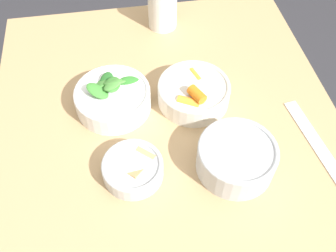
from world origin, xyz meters
The scene contains 7 objects.
dining_table centered at (0.00, 0.00, 0.61)m, with size 1.00×0.77×0.74m.
bowl_carrots centered at (-0.11, 0.07, 0.77)m, with size 0.16×0.16×0.07m.
bowl_greens centered at (-0.13, -0.11, 0.77)m, with size 0.17×0.17×0.09m.
bowl_beans_hotdog centered at (0.08, 0.11, 0.78)m, with size 0.16×0.16×0.07m.
bowl_cookies centered at (0.06, -0.09, 0.77)m, with size 0.12×0.12×0.04m.
ruler centered at (0.06, 0.31, 0.75)m, with size 0.27×0.06×0.00m.
cup centered at (-0.40, 0.04, 0.80)m, with size 0.08×0.08×0.11m.
Camera 1 is at (0.45, -0.08, 1.40)m, focal length 40.00 mm.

